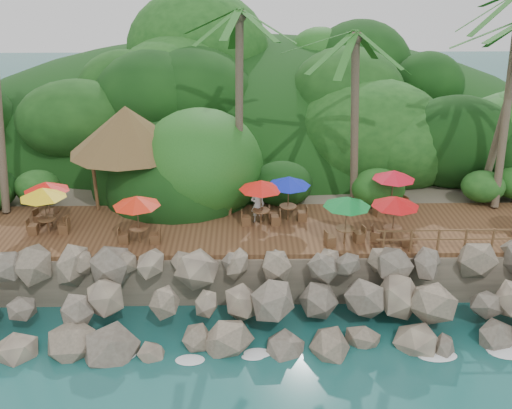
{
  "coord_description": "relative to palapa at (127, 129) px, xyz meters",
  "views": [
    {
      "loc": [
        -0.43,
        -16.59,
        13.32
      ],
      "look_at": [
        0.0,
        6.0,
        3.4
      ],
      "focal_mm": 40.12,
      "sensor_mm": 36.0,
      "label": 1
    }
  ],
  "objects": [
    {
      "name": "jungle_foliage",
      "position": [
        5.99,
        5.55,
        -5.79
      ],
      "size": [
        44.0,
        16.0,
        12.0
      ],
      "primitive_type": null,
      "color": "#143811",
      "rests_on": "ground"
    },
    {
      "name": "palapa",
      "position": [
        0.0,
        0.0,
        0.0
      ],
      "size": [
        5.55,
        5.55,
        4.6
      ],
      "color": "brown",
      "rests_on": "ground"
    },
    {
      "name": "waiter",
      "position": [
        6.07,
        -2.86,
        -2.68
      ],
      "size": [
        0.6,
        0.4,
        1.63
      ],
      "primitive_type": "imported",
      "rotation": [
        0.0,
        0.0,
        3.15
      ],
      "color": "silver",
      "rests_on": "terrace"
    },
    {
      "name": "terrace",
      "position": [
        5.99,
        -3.45,
        -3.59
      ],
      "size": [
        26.0,
        5.0,
        0.2
      ],
      "primitive_type": "cube",
      "color": "brown",
      "rests_on": "land_base"
    },
    {
      "name": "land_base",
      "position": [
        5.99,
        6.55,
        -4.74
      ],
      "size": [
        32.0,
        25.2,
        2.1
      ],
      "primitive_type": "cube",
      "color": "gray",
      "rests_on": "ground"
    },
    {
      "name": "ground",
      "position": [
        5.99,
        -9.45,
        -5.79
      ],
      "size": [
        140.0,
        140.0,
        0.0
      ],
      "primitive_type": "plane",
      "color": "#19514F",
      "rests_on": "ground"
    },
    {
      "name": "dining_clusters",
      "position": [
        5.3,
        -3.78,
        -1.74
      ],
      "size": [
        25.55,
        5.15,
        2.11
      ],
      "color": "brown",
      "rests_on": "terrace"
    },
    {
      "name": "seawall",
      "position": [
        5.99,
        -7.45,
        -4.64
      ],
      "size": [
        29.0,
        4.0,
        2.3
      ],
      "primitive_type": null,
      "color": "gray",
      "rests_on": "ground"
    },
    {
      "name": "jungle_hill",
      "position": [
        5.99,
        14.05,
        -5.79
      ],
      "size": [
        44.8,
        28.0,
        15.4
      ],
      "primitive_type": "ellipsoid",
      "color": "#143811",
      "rests_on": "ground"
    },
    {
      "name": "foam_line",
      "position": [
        5.99,
        -9.15,
        -5.76
      ],
      "size": [
        25.2,
        0.8,
        0.06
      ],
      "color": "white",
      "rests_on": "ground"
    },
    {
      "name": "railing",
      "position": [
        14.91,
        -5.8,
        -2.88
      ],
      "size": [
        8.3,
        0.1,
        1.0
      ],
      "color": "brown",
      "rests_on": "terrace"
    }
  ]
}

